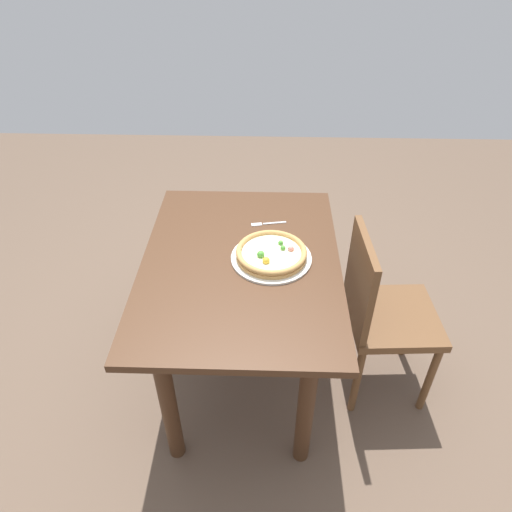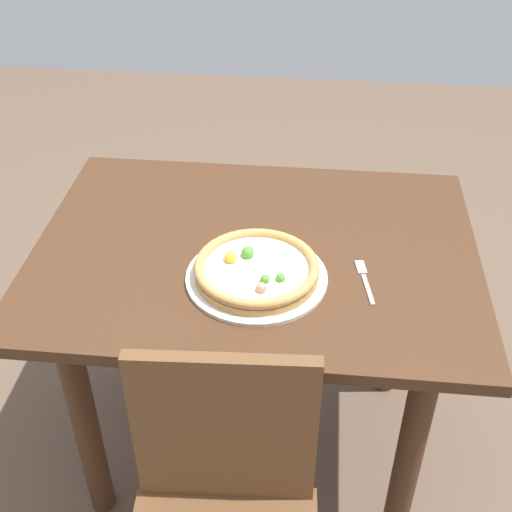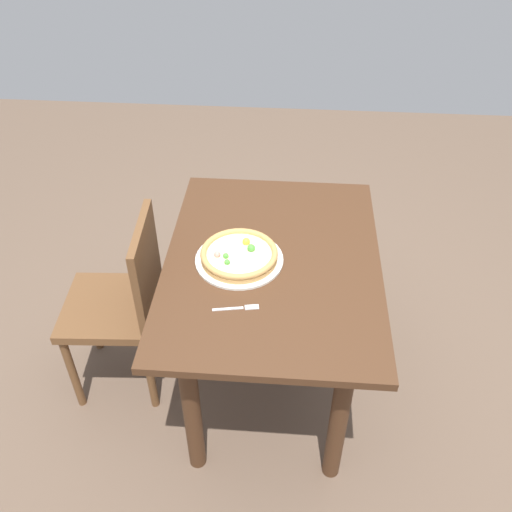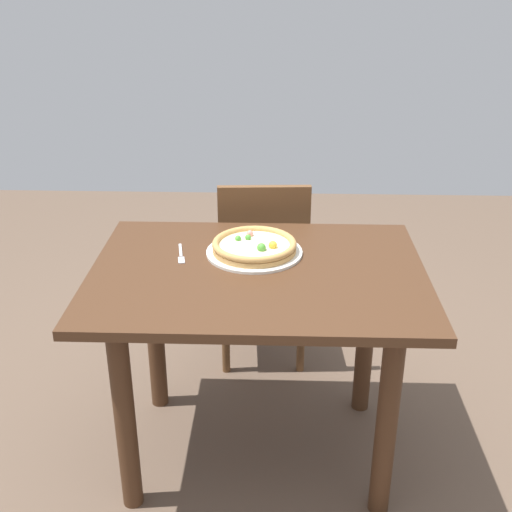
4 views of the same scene
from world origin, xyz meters
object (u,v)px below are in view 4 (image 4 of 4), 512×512
at_px(pizza, 254,246).
at_px(fork, 181,255).
at_px(dining_table, 258,306).
at_px(chair_near, 263,263).
at_px(plate, 254,252).

height_order(pizza, fork, pizza).
xyz_separation_m(dining_table, fork, (0.27, -0.10, 0.14)).
distance_m(chair_near, pizza, 0.59).
height_order(plate, fork, plate).
distance_m(dining_table, chair_near, 0.65).
bearing_deg(plate, dining_table, 97.13).
xyz_separation_m(dining_table, pizza, (0.02, -0.13, 0.17)).
bearing_deg(dining_table, pizza, -83.02).
height_order(plate, pizza, pizza).
distance_m(pizza, fork, 0.26).
distance_m(plate, pizza, 0.03).
bearing_deg(fork, chair_near, 142.17).
xyz_separation_m(chair_near, plate, (0.02, 0.50, 0.28)).
bearing_deg(plate, fork, 6.08).
xyz_separation_m(plate, fork, (0.26, 0.03, -0.00)).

